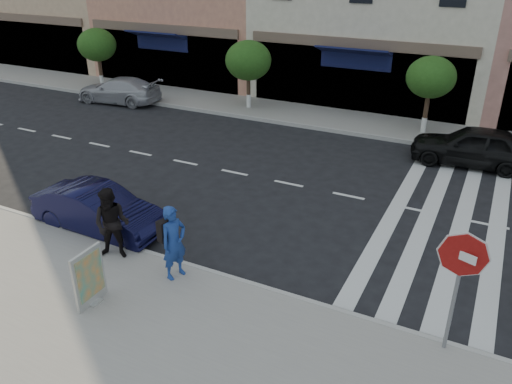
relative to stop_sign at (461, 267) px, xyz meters
The scene contains 13 objects.
ground 6.13m from the stop_sign, 163.32° to the left, with size 120.00×120.00×0.00m, color black.
sidewalk_near 6.23m from the stop_sign, 159.50° to the right, with size 60.00×4.50×0.15m, color gray.
sidewalk_far 13.96m from the stop_sign, 113.73° to the left, with size 60.00×3.00×0.15m, color gray.
street_tree_wa 23.21m from the stop_sign, 147.50° to the left, with size 2.00×2.00×3.05m.
street_tree_wb 16.35m from the stop_sign, 130.28° to the left, with size 2.10×2.10×3.06m.
street_tree_c 12.74m from the stop_sign, 101.64° to the left, with size 1.90×1.90×3.04m.
stop_sign is the anchor object (origin of this frame).
photographer 5.82m from the stop_sign, behind, with size 0.63×0.42×1.74m, color navy.
walker 7.55m from the stop_sign, behind, with size 0.86×0.67×1.77m, color black.
poster_board 7.10m from the stop_sign, 164.11° to the right, with size 0.29×0.82×1.26m.
car_near_mid 9.03m from the stop_sign, behind, with size 1.30×3.72×1.23m, color black.
car_far_left 20.08m from the stop_sign, 147.50° to the left, with size 1.73×4.26×1.24m, color #A8A8AE.
car_far_mid 10.09m from the stop_sign, 92.88° to the left, with size 1.66×4.12×1.40m, color black.
Camera 1 is at (5.64, -9.54, 6.76)m, focal length 35.00 mm.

